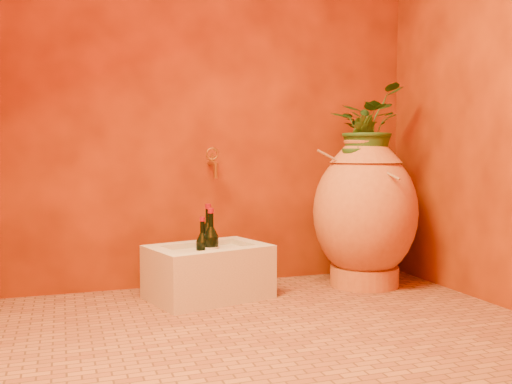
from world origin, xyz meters
name	(u,v)px	position (x,y,z in m)	size (l,w,h in m)	color
floor	(273,331)	(0.00, 0.00, 0.00)	(2.50, 2.50, 0.00)	#965731
wall_back	(214,75)	(0.00, 1.00, 1.25)	(2.50, 0.02, 2.50)	#511804
wall_right	(509,60)	(1.25, 0.00, 1.25)	(0.02, 2.00, 2.50)	#511804
amphora	(365,212)	(0.82, 0.65, 0.44)	(0.71, 0.71, 0.88)	#BE7235
stone_basin	(208,273)	(-0.13, 0.66, 0.14)	(0.70, 0.57, 0.29)	beige
wine_bottle_a	(203,253)	(-0.17, 0.59, 0.26)	(0.07, 0.07, 0.29)	black
wine_bottle_b	(208,245)	(-0.11, 0.71, 0.28)	(0.09, 0.09, 0.35)	black
wine_bottle_c	(211,250)	(-0.13, 0.58, 0.28)	(0.08, 0.08, 0.34)	black
wall_tap	(213,161)	(-0.03, 0.91, 0.74)	(0.08, 0.16, 0.18)	olive
plant_main	(366,127)	(0.84, 0.67, 0.94)	(0.44, 0.38, 0.49)	#21491A
plant_side	(358,145)	(0.75, 0.61, 0.83)	(0.19, 0.15, 0.34)	#21491A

